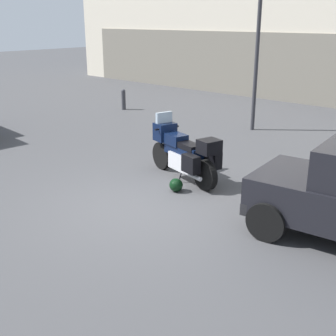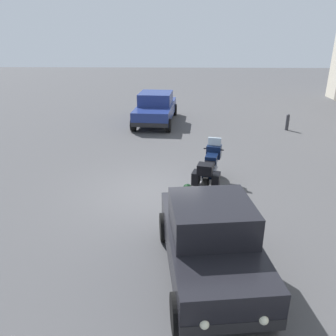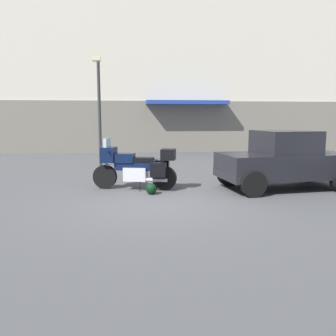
# 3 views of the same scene
# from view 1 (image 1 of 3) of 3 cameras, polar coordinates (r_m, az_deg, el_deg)

# --- Properties ---
(ground_plane) EXTENTS (80.00, 80.00, 0.00)m
(ground_plane) POSITION_cam_1_polar(r_m,az_deg,el_deg) (8.27, -2.89, -4.96)
(ground_plane) COLOR #424244
(motorcycle) EXTENTS (2.23, 1.04, 1.36)m
(motorcycle) POSITION_cam_1_polar(r_m,az_deg,el_deg) (9.42, 2.04, 2.10)
(motorcycle) COLOR black
(motorcycle) RESTS_ON ground
(helmet) EXTENTS (0.28, 0.28, 0.28)m
(helmet) POSITION_cam_1_polar(r_m,az_deg,el_deg) (8.88, 1.05, -2.23)
(helmet) COLOR black
(helmet) RESTS_ON ground
(streetlamp_curbside) EXTENTS (0.28, 0.94, 4.17)m
(streetlamp_curbside) POSITION_cam_1_polar(r_m,az_deg,el_deg) (13.68, 11.24, 15.39)
(streetlamp_curbside) COLOR #2D2D33
(streetlamp_curbside) RESTS_ON ground
(bollard_curbside) EXTENTS (0.16, 0.16, 0.79)m
(bollard_curbside) POSITION_cam_1_polar(r_m,az_deg,el_deg) (17.11, -5.83, 8.98)
(bollard_curbside) COLOR #333338
(bollard_curbside) RESTS_ON ground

